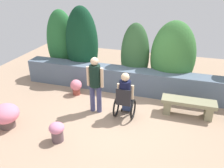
{
  "coord_description": "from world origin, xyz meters",
  "views": [
    {
      "loc": [
        1.51,
        -5.48,
        3.61
      ],
      "look_at": [
        -0.21,
        0.08,
        0.85
      ],
      "focal_mm": 37.22,
      "sensor_mm": 36.0,
      "label": 1
    }
  ],
  "objects_px": {
    "person_in_wheelchair": "(125,97)",
    "flower_pot_terracotta_by_wall": "(6,115)",
    "person_standing_companion": "(95,82)",
    "stone_bench": "(188,105)",
    "flower_pot_red_accent": "(76,86)",
    "flower_pot_purple_near": "(57,131)"
  },
  "relations": [
    {
      "from": "person_standing_companion",
      "to": "flower_pot_terracotta_by_wall",
      "type": "xyz_separation_m",
      "value": [
        -1.93,
        -1.4,
        -0.58
      ]
    },
    {
      "from": "person_in_wheelchair",
      "to": "flower_pot_red_accent",
      "type": "distance_m",
      "value": 2.04
    },
    {
      "from": "flower_pot_purple_near",
      "to": "flower_pot_terracotta_by_wall",
      "type": "distance_m",
      "value": 1.53
    },
    {
      "from": "flower_pot_terracotta_by_wall",
      "to": "flower_pot_purple_near",
      "type": "bearing_deg",
      "value": -4.47
    },
    {
      "from": "person_standing_companion",
      "to": "flower_pot_red_accent",
      "type": "relative_size",
      "value": 3.16
    },
    {
      "from": "flower_pot_purple_near",
      "to": "flower_pot_red_accent",
      "type": "height_order",
      "value": "flower_pot_red_accent"
    },
    {
      "from": "flower_pot_purple_near",
      "to": "flower_pot_red_accent",
      "type": "distance_m",
      "value": 2.38
    },
    {
      "from": "stone_bench",
      "to": "person_standing_companion",
      "type": "bearing_deg",
      "value": -167.76
    },
    {
      "from": "person_standing_companion",
      "to": "flower_pot_terracotta_by_wall",
      "type": "height_order",
      "value": "person_standing_companion"
    },
    {
      "from": "stone_bench",
      "to": "flower_pot_purple_near",
      "type": "xyz_separation_m",
      "value": [
        -2.94,
        -2.08,
        -0.04
      ]
    },
    {
      "from": "person_standing_companion",
      "to": "flower_pot_terracotta_by_wall",
      "type": "bearing_deg",
      "value": -153.44
    },
    {
      "from": "person_in_wheelchair",
      "to": "flower_pot_terracotta_by_wall",
      "type": "xyz_separation_m",
      "value": [
        -2.79,
        -1.38,
        -0.27
      ]
    },
    {
      "from": "person_standing_companion",
      "to": "stone_bench",
      "type": "bearing_deg",
      "value": 2.9
    },
    {
      "from": "person_in_wheelchair",
      "to": "flower_pot_red_accent",
      "type": "bearing_deg",
      "value": 162.49
    },
    {
      "from": "person_in_wheelchair",
      "to": "flower_pot_terracotta_by_wall",
      "type": "relative_size",
      "value": 1.94
    },
    {
      "from": "flower_pot_red_accent",
      "to": "person_in_wheelchair",
      "type": "bearing_deg",
      "value": -23.48
    },
    {
      "from": "person_in_wheelchair",
      "to": "person_standing_companion",
      "type": "relative_size",
      "value": 0.81
    },
    {
      "from": "stone_bench",
      "to": "flower_pot_terracotta_by_wall",
      "type": "bearing_deg",
      "value": -156.44
    },
    {
      "from": "stone_bench",
      "to": "person_standing_companion",
      "type": "height_order",
      "value": "person_standing_companion"
    },
    {
      "from": "person_standing_companion",
      "to": "flower_pot_terracotta_by_wall",
      "type": "distance_m",
      "value": 2.45
    },
    {
      "from": "stone_bench",
      "to": "flower_pot_terracotta_by_wall",
      "type": "relative_size",
      "value": 2.14
    },
    {
      "from": "person_standing_companion",
      "to": "flower_pot_purple_near",
      "type": "relative_size",
      "value": 3.34
    }
  ]
}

